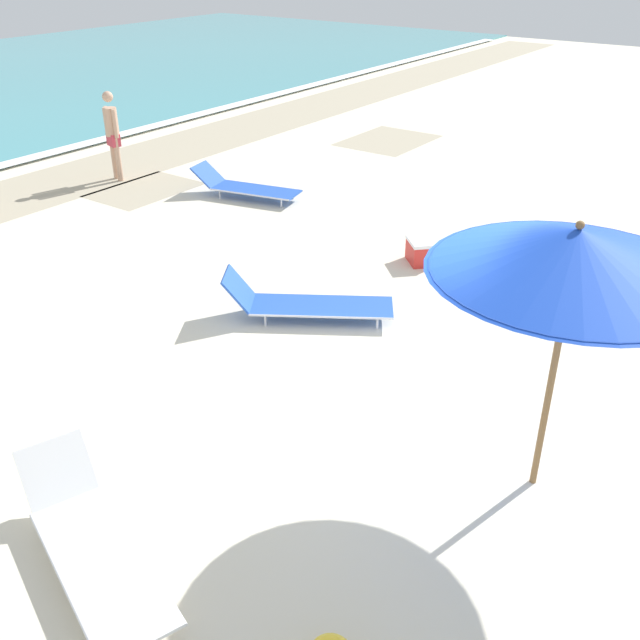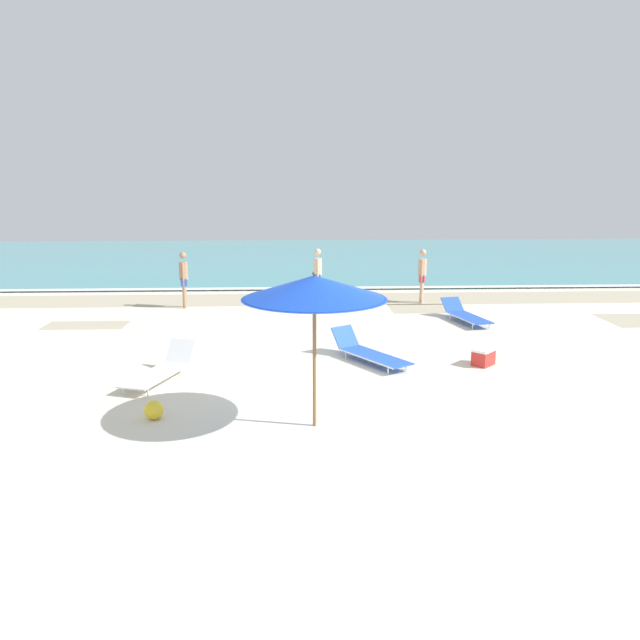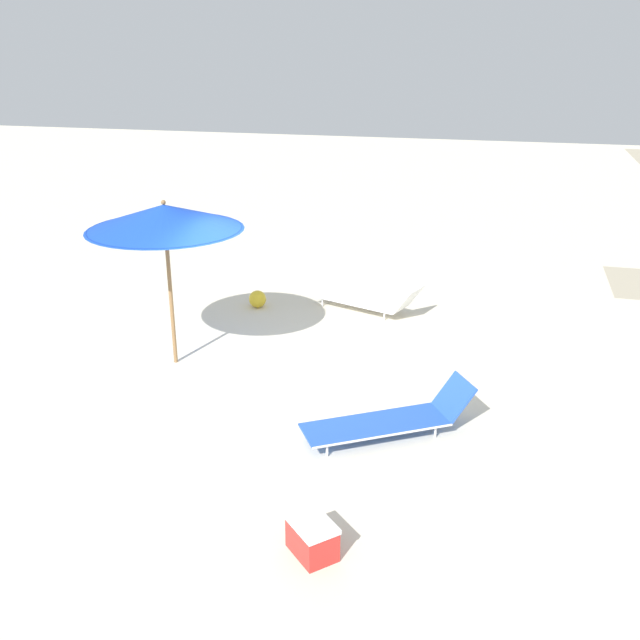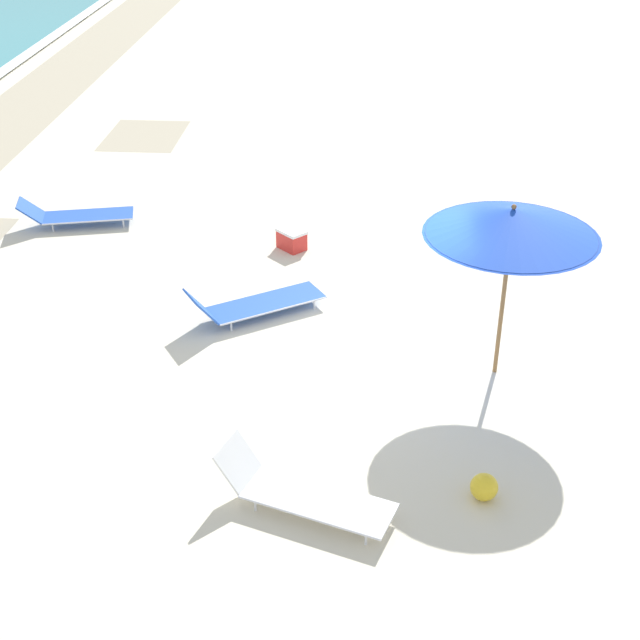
# 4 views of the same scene
# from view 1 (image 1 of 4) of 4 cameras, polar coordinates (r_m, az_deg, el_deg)

# --- Properties ---
(ground_plane) EXTENTS (60.00, 60.00, 0.16)m
(ground_plane) POSITION_cam_1_polar(r_m,az_deg,el_deg) (7.91, 5.08, -6.65)
(ground_plane) COLOR beige
(beach_umbrella) EXTENTS (2.31, 2.31, 2.56)m
(beach_umbrella) POSITION_cam_1_polar(r_m,az_deg,el_deg) (5.86, 19.73, 5.10)
(beach_umbrella) COLOR olive
(beach_umbrella) RESTS_ON ground_plane
(sun_lounger_under_umbrella) EXTENTS (1.26, 2.14, 0.63)m
(sun_lounger_under_umbrella) POSITION_cam_1_polar(r_m,az_deg,el_deg) (6.17, -17.83, -16.66)
(sun_lounger_under_umbrella) COLOR white
(sun_lounger_under_umbrella) RESTS_ON ground_plane
(sun_lounger_beside_umbrella) EXTENTS (1.69, 2.17, 0.62)m
(sun_lounger_beside_umbrella) POSITION_cam_1_polar(r_m,az_deg,el_deg) (9.31, -1.19, 1.39)
(sun_lounger_beside_umbrella) COLOR blue
(sun_lounger_beside_umbrella) RESTS_ON ground_plane
(sun_lounger_near_water_left) EXTENTS (1.05, 2.18, 0.54)m
(sun_lounger_near_water_left) POSITION_cam_1_polar(r_m,az_deg,el_deg) (13.89, -5.99, 10.57)
(sun_lounger_near_water_left) COLOR blue
(sun_lounger_near_water_left) RESTS_ON ground_plane
(beachgoer_strolling_adult) EXTENTS (0.27, 0.43, 1.76)m
(beachgoer_strolling_adult) POSITION_cam_1_polar(r_m,az_deg,el_deg) (15.26, -16.29, 14.34)
(beachgoer_strolling_adult) COLOR tan
(beachgoer_strolling_adult) RESTS_ON ground_plane
(cooler_box) EXTENTS (0.60, 0.60, 0.37)m
(cooler_box) POSITION_cam_1_polar(r_m,az_deg,el_deg) (11.05, 8.04, 5.48)
(cooler_box) COLOR red
(cooler_box) RESTS_ON ground_plane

